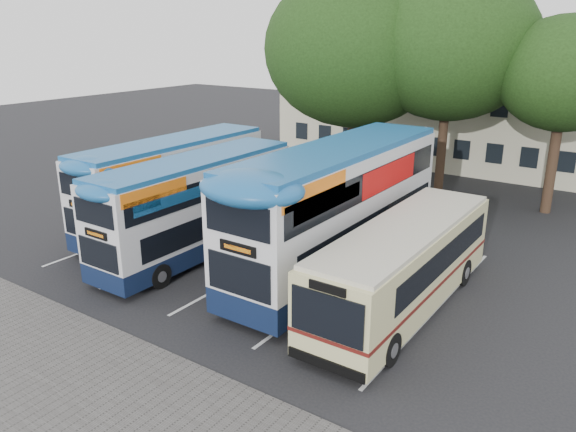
% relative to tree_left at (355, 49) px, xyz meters
% --- Properties ---
extents(ground, '(120.00, 120.00, 0.00)m').
position_rel_tree_left_xyz_m(ground, '(6.70, -17.17, -7.82)').
color(ground, black).
rests_on(ground, ground).
extents(paving_strip, '(40.00, 6.00, 0.01)m').
position_rel_tree_left_xyz_m(paving_strip, '(4.70, -22.17, -7.82)').
color(paving_strip, '#595654').
rests_on(paving_strip, ground).
extents(bay_lines, '(14.12, 11.00, 0.01)m').
position_rel_tree_left_xyz_m(bay_lines, '(2.95, -12.17, -7.82)').
color(bay_lines, silver).
rests_on(bay_lines, ground).
extents(depot_building, '(32.40, 8.40, 6.20)m').
position_rel_tree_left_xyz_m(depot_building, '(6.70, 9.82, -4.67)').
color(depot_building, beige).
rests_on(depot_building, ground).
extents(tree_left, '(10.15, 10.15, 12.14)m').
position_rel_tree_left_xyz_m(tree_left, '(0.00, 0.00, 0.00)').
color(tree_left, black).
rests_on(tree_left, ground).
extents(tree_mid, '(9.10, 9.10, 11.91)m').
position_rel_tree_left_xyz_m(tree_mid, '(5.03, 1.13, 0.21)').
color(tree_mid, black).
rests_on(tree_mid, ground).
extents(tree_right, '(6.41, 6.41, 9.60)m').
position_rel_tree_left_xyz_m(tree_right, '(10.74, 1.00, -0.97)').
color(tree_right, black).
rests_on(tree_right, ground).
extents(bus_dd_left, '(2.44, 10.07, 4.19)m').
position_rel_tree_left_xyz_m(bus_dd_left, '(-2.91, -11.42, -5.51)').
color(bus_dd_left, '#0F1B3A').
rests_on(bus_dd_left, ground).
extents(bus_dd_mid, '(2.36, 9.76, 4.06)m').
position_rel_tree_left_xyz_m(bus_dd_mid, '(0.12, -13.10, -5.58)').
color(bus_dd_mid, '#0F1B3A').
rests_on(bus_dd_mid, ground).
extents(bus_dd_right, '(2.83, 11.69, 4.87)m').
position_rel_tree_left_xyz_m(bus_dd_right, '(5.61, -11.33, -5.14)').
color(bus_dd_right, '#0F1B3A').
rests_on(bus_dd_right, ground).
extents(bus_single, '(2.50, 9.84, 2.93)m').
position_rel_tree_left_xyz_m(bus_single, '(8.93, -12.72, -6.16)').
color(bus_single, beige).
rests_on(bus_single, ground).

